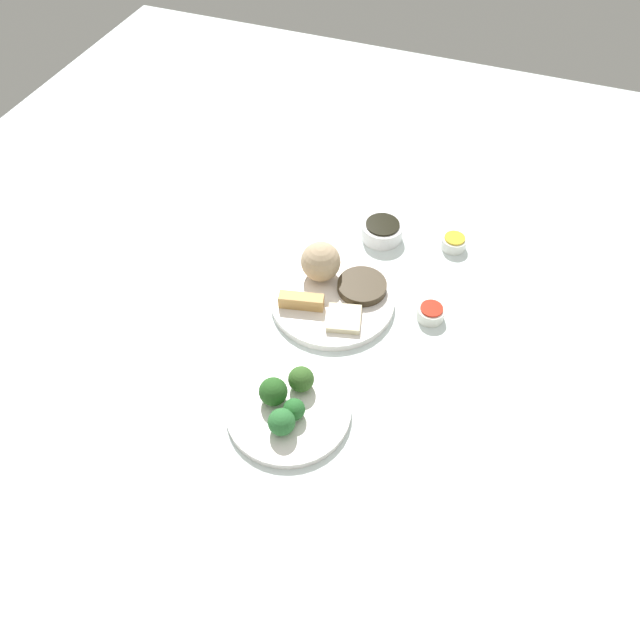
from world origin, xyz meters
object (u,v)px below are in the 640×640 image
main_plate (332,300)px  broccoli_plate (289,410)px  sauce_ramekin_hot_mustard (454,243)px  sauce_ramekin_sweet_and_sour (431,313)px  soy_sauce_bowl (382,231)px

main_plate → broccoli_plate: main_plate is taller
sauce_ramekin_hot_mustard → sauce_ramekin_sweet_and_sour: 0.22m
broccoli_plate → soy_sauce_bowl: size_ratio=2.43×
soy_sauce_bowl → sauce_ramekin_sweet_and_sour: soy_sauce_bowl is taller
main_plate → sauce_ramekin_sweet_and_sour: (-0.03, 0.20, 0.00)m
main_plate → sauce_ramekin_hot_mustard: sauce_ramekin_hot_mustard is taller
broccoli_plate → sauce_ramekin_sweet_and_sour: bearing=149.3°
main_plate → broccoli_plate: (0.28, 0.02, -0.00)m
main_plate → broccoli_plate: size_ratio=1.14×
main_plate → sauce_ramekin_hot_mustard: 0.32m
soy_sauce_bowl → sauce_ramekin_sweet_and_sour: (0.20, 0.16, -0.01)m
broccoli_plate → main_plate: bearing=-176.4°
sauce_ramekin_hot_mustard → sauce_ramekin_sweet_and_sour: size_ratio=1.00×
broccoli_plate → soy_sauce_bowl: (-0.50, 0.02, 0.01)m
broccoli_plate → sauce_ramekin_hot_mustard: 0.56m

